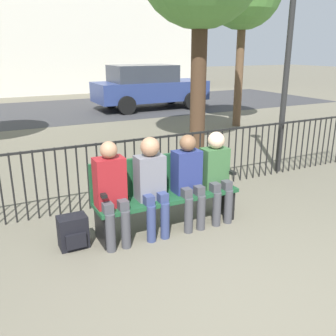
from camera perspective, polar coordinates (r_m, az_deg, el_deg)
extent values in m
plane|color=#605B4C|center=(3.63, 13.25, -19.79)|extent=(80.00, 80.00, 0.00)
cube|color=#194728|center=(4.66, 0.00, -4.39)|extent=(1.85, 0.45, 0.05)
cube|color=#194728|center=(4.74, -1.07, -0.69)|extent=(1.85, 0.05, 0.47)
cube|color=black|center=(4.47, -10.05, -8.90)|extent=(0.06, 0.38, 0.40)
cube|color=black|center=(5.17, 8.59, -5.02)|extent=(0.06, 0.38, 0.40)
cube|color=black|center=(4.29, -10.37, -3.51)|extent=(0.06, 0.38, 0.04)
cube|color=black|center=(5.02, 8.83, -0.27)|extent=(0.06, 0.38, 0.04)
cylinder|color=#3D3D42|center=(4.27, -8.74, -9.74)|extent=(0.11, 0.11, 0.45)
cylinder|color=#3D3D42|center=(4.32, -6.45, -9.29)|extent=(0.11, 0.11, 0.45)
cube|color=#3D3D42|center=(4.24, -9.35, -5.87)|extent=(0.11, 0.20, 0.12)
cube|color=#3D3D42|center=(4.29, -7.06, -5.46)|extent=(0.11, 0.20, 0.12)
cube|color=maroon|center=(4.29, -8.87, -2.16)|extent=(0.34, 0.22, 0.58)
sphere|color=#A37556|center=(4.16, -9.03, 2.74)|extent=(0.19, 0.19, 0.19)
cylinder|color=navy|center=(4.43, -2.57, -8.49)|extent=(0.11, 0.11, 0.45)
cylinder|color=navy|center=(4.50, -0.46, -8.04)|extent=(0.11, 0.11, 0.45)
cube|color=navy|center=(4.40, -3.17, -4.75)|extent=(0.11, 0.20, 0.12)
cube|color=navy|center=(4.47, -1.05, -4.36)|extent=(0.11, 0.20, 0.12)
cube|color=slate|center=(4.46, -2.79, -1.43)|extent=(0.34, 0.22, 0.54)
sphere|color=#A37556|center=(4.33, -2.76, 3.26)|extent=(0.23, 0.23, 0.23)
cylinder|color=#3D3D42|center=(4.64, 3.15, -7.24)|extent=(0.11, 0.11, 0.45)
cylinder|color=#3D3D42|center=(4.73, 5.05, -6.80)|extent=(0.11, 0.11, 0.45)
cube|color=#3D3D42|center=(4.61, 2.57, -3.67)|extent=(0.11, 0.20, 0.12)
cube|color=#3D3D42|center=(4.70, 4.49, -3.30)|extent=(0.11, 0.20, 0.12)
cube|color=navy|center=(4.68, 2.84, -0.52)|extent=(0.34, 0.22, 0.54)
sphere|color=brown|center=(4.56, 3.03, 3.83)|extent=(0.20, 0.20, 0.20)
cylinder|color=#3D3D42|center=(4.85, 7.42, -6.25)|extent=(0.11, 0.11, 0.45)
cylinder|color=#3D3D42|center=(4.94, 9.16, -5.83)|extent=(0.11, 0.11, 0.45)
cube|color=#3D3D42|center=(4.82, 6.88, -2.83)|extent=(0.11, 0.20, 0.12)
cube|color=#3D3D42|center=(4.92, 8.62, -2.48)|extent=(0.11, 0.20, 0.12)
cube|color=#335B33|center=(4.89, 7.06, 0.08)|extent=(0.34, 0.22, 0.52)
sphere|color=beige|center=(4.78, 7.36, 4.22)|extent=(0.22, 0.22, 0.22)
cube|color=black|center=(4.46, -14.28, -9.39)|extent=(0.32, 0.22, 0.38)
cube|color=black|center=(4.37, -13.82, -10.78)|extent=(0.23, 0.04, 0.17)
cylinder|color=black|center=(5.18, -24.10, -3.14)|extent=(0.02, 0.02, 0.95)
cylinder|color=black|center=(5.18, -22.57, -2.92)|extent=(0.02, 0.02, 0.95)
cylinder|color=black|center=(5.19, -21.04, -2.70)|extent=(0.02, 0.02, 0.95)
cylinder|color=black|center=(5.20, -19.51, -2.48)|extent=(0.02, 0.02, 0.95)
cylinder|color=black|center=(5.22, -18.00, -2.26)|extent=(0.02, 0.02, 0.95)
cylinder|color=black|center=(5.24, -16.50, -2.04)|extent=(0.02, 0.02, 0.95)
cylinder|color=black|center=(5.26, -15.01, -1.82)|extent=(0.02, 0.02, 0.95)
cylinder|color=black|center=(5.29, -13.53, -1.60)|extent=(0.02, 0.02, 0.95)
cylinder|color=black|center=(5.32, -12.07, -1.38)|extent=(0.02, 0.02, 0.95)
cylinder|color=black|center=(5.36, -10.63, -1.17)|extent=(0.02, 0.02, 0.95)
cylinder|color=black|center=(5.39, -9.21, -0.95)|extent=(0.02, 0.02, 0.95)
cylinder|color=black|center=(5.44, -7.81, -0.74)|extent=(0.02, 0.02, 0.95)
cylinder|color=black|center=(5.48, -6.44, -0.53)|extent=(0.02, 0.02, 0.95)
cylinder|color=black|center=(5.53, -5.08, -0.33)|extent=(0.02, 0.02, 0.95)
cylinder|color=black|center=(5.58, -3.75, -0.12)|extent=(0.02, 0.02, 0.95)
cylinder|color=black|center=(5.63, -2.44, 0.07)|extent=(0.02, 0.02, 0.95)
cylinder|color=black|center=(5.69, -1.16, 0.27)|extent=(0.02, 0.02, 0.95)
cylinder|color=black|center=(5.75, 0.09, 0.46)|extent=(0.02, 0.02, 0.95)
cylinder|color=black|center=(5.81, 1.32, 0.64)|extent=(0.02, 0.02, 0.95)
cylinder|color=black|center=(5.88, 2.52, 0.83)|extent=(0.02, 0.02, 0.95)
cylinder|color=black|center=(5.94, 3.70, 1.00)|extent=(0.02, 0.02, 0.95)
cylinder|color=black|center=(6.01, 4.84, 1.18)|extent=(0.02, 0.02, 0.95)
cylinder|color=black|center=(6.09, 5.97, 1.34)|extent=(0.02, 0.02, 0.95)
cylinder|color=black|center=(6.16, 7.06, 1.51)|extent=(0.02, 0.02, 0.95)
cylinder|color=black|center=(6.24, 8.13, 1.67)|extent=(0.02, 0.02, 0.95)
cylinder|color=black|center=(6.32, 9.17, 1.82)|extent=(0.02, 0.02, 0.95)
cylinder|color=black|center=(6.40, 10.19, 1.97)|extent=(0.02, 0.02, 0.95)
cylinder|color=black|center=(6.48, 11.18, 2.12)|extent=(0.02, 0.02, 0.95)
cylinder|color=black|center=(6.57, 12.14, 2.26)|extent=(0.02, 0.02, 0.95)
cylinder|color=black|center=(6.66, 13.08, 2.40)|extent=(0.02, 0.02, 0.95)
cylinder|color=black|center=(6.74, 14.00, 2.53)|extent=(0.02, 0.02, 0.95)
cylinder|color=black|center=(6.84, 14.89, 2.66)|extent=(0.02, 0.02, 0.95)
cylinder|color=black|center=(6.93, 15.76, 2.78)|extent=(0.02, 0.02, 0.95)
cylinder|color=black|center=(7.02, 16.60, 2.90)|extent=(0.02, 0.02, 0.95)
cylinder|color=black|center=(7.12, 17.43, 3.02)|extent=(0.02, 0.02, 0.95)
cylinder|color=black|center=(7.21, 18.23, 3.13)|extent=(0.02, 0.02, 0.95)
cylinder|color=black|center=(7.31, 19.01, 3.24)|extent=(0.02, 0.02, 0.95)
cylinder|color=black|center=(7.41, 19.77, 3.35)|extent=(0.02, 0.02, 0.95)
cylinder|color=black|center=(7.51, 20.51, 3.45)|extent=(0.02, 0.02, 0.95)
cylinder|color=black|center=(7.61, 21.23, 3.55)|extent=(0.02, 0.02, 0.95)
cylinder|color=black|center=(7.72, 21.93, 3.65)|extent=(0.02, 0.02, 0.95)
cylinder|color=black|center=(7.82, 22.61, 3.74)|extent=(0.02, 0.02, 0.95)
cylinder|color=black|center=(7.93, 23.28, 3.83)|extent=(0.02, 0.02, 0.95)
cylinder|color=black|center=(8.03, 23.93, 3.92)|extent=(0.02, 0.02, 0.95)
cube|color=black|center=(5.41, -5.01, 4.29)|extent=(9.00, 0.03, 0.03)
cylinder|color=#422D1E|center=(8.27, 4.66, 13.38)|extent=(0.34, 0.34, 3.13)
cylinder|color=brown|center=(11.17, 10.79, 14.26)|extent=(0.23, 0.23, 3.14)
cylinder|color=black|center=(6.98, 17.56, 13.34)|extent=(0.10, 0.10, 3.49)
cube|color=#333335|center=(14.43, -19.10, 8.07)|extent=(24.00, 6.00, 0.01)
cube|color=navy|center=(14.40, -2.68, 11.67)|extent=(4.20, 1.70, 0.70)
cube|color=#2D333D|center=(14.22, -3.91, 14.20)|extent=(2.31, 1.56, 0.60)
cylinder|color=black|center=(14.28, 3.66, 10.18)|extent=(0.64, 0.20, 0.64)
cylinder|color=black|center=(15.79, 0.39, 10.94)|extent=(0.64, 0.20, 0.64)
cylinder|color=black|center=(13.15, -6.30, 9.47)|extent=(0.64, 0.20, 0.64)
cylinder|color=black|center=(14.78, -8.76, 10.27)|extent=(0.64, 0.20, 0.64)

